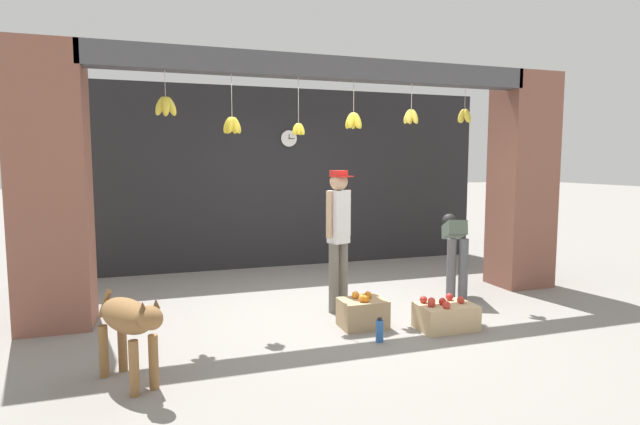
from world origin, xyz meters
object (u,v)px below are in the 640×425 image
at_px(worker_stooping, 455,245).
at_px(fruit_crate_oranges, 363,312).
at_px(dog, 129,321).
at_px(fruit_crate_apples, 446,316).
at_px(wall_clock, 289,139).
at_px(shopkeeper, 339,230).
at_px(water_bottle, 380,331).

relative_size(worker_stooping, fruit_crate_oranges, 2.19).
distance_m(dog, fruit_crate_oranges, 2.31).
bearing_deg(fruit_crate_apples, dog, -172.97).
height_order(dog, wall_clock, wall_clock).
bearing_deg(shopkeeper, worker_stooping, 161.69).
height_order(dog, fruit_crate_apples, dog).
bearing_deg(water_bottle, fruit_crate_oranges, 87.94).
height_order(fruit_crate_apples, water_bottle, fruit_crate_apples).
relative_size(worker_stooping, fruit_crate_apples, 1.75).
bearing_deg(fruit_crate_oranges, fruit_crate_apples, -22.14).
bearing_deg(water_bottle, shopkeeper, 91.91).
relative_size(shopkeeper, fruit_crate_apples, 2.76).
height_order(fruit_crate_apples, wall_clock, wall_clock).
bearing_deg(fruit_crate_apples, shopkeeper, 132.46).
height_order(worker_stooping, fruit_crate_apples, worker_stooping).
height_order(worker_stooping, fruit_crate_oranges, worker_stooping).
relative_size(shopkeeper, water_bottle, 6.90).
xyz_separation_m(shopkeeper, fruit_crate_oranges, (0.05, -0.58, -0.77)).
xyz_separation_m(worker_stooping, wall_clock, (-1.44, 2.49, 1.38)).
bearing_deg(dog, fruit_crate_oranges, 77.43).
height_order(worker_stooping, wall_clock, wall_clock).
height_order(fruit_crate_oranges, fruit_crate_apples, fruit_crate_oranges).
xyz_separation_m(dog, water_bottle, (2.17, 0.23, -0.38)).
xyz_separation_m(worker_stooping, fruit_crate_oranges, (-1.49, -0.65, -0.52)).
relative_size(fruit_crate_apples, water_bottle, 2.50).
bearing_deg(shopkeeper, dog, 9.71).
bearing_deg(shopkeeper, wall_clock, -113.15).
relative_size(dog, worker_stooping, 0.84).
relative_size(shopkeeper, wall_clock, 5.86).
distance_m(water_bottle, wall_clock, 4.08).
xyz_separation_m(fruit_crate_oranges, water_bottle, (-0.02, -0.44, -0.04)).
bearing_deg(wall_clock, water_bottle, -91.05).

